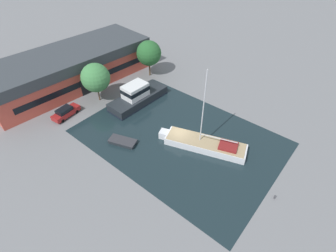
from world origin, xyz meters
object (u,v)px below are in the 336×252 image
at_px(motor_cruiser, 137,96).
at_px(parked_car, 66,112).
at_px(sailboat_moored, 204,144).
at_px(warehouse_building, 70,68).
at_px(small_dinghy, 123,142).
at_px(quay_tree_by_water, 149,53).
at_px(quay_tree_near_building, 96,78).

bearing_deg(motor_cruiser, parked_car, 61.01).
distance_m(parked_car, sailboat_moored, 22.83).
xyz_separation_m(warehouse_building, small_dinghy, (-5.44, -19.90, -2.86)).
distance_m(quay_tree_by_water, motor_cruiser, 10.24).
distance_m(quay_tree_near_building, sailboat_moored, 21.21).
bearing_deg(quay_tree_by_water, sailboat_moored, -117.14).
height_order(quay_tree_by_water, motor_cruiser, quay_tree_by_water).
height_order(parked_car, motor_cruiser, motor_cruiser).
height_order(quay_tree_near_building, sailboat_moored, sailboat_moored).
distance_m(warehouse_building, motor_cruiser, 14.80).
relative_size(quay_tree_near_building, motor_cruiser, 0.62).
relative_size(warehouse_building, small_dinghy, 7.23).
relative_size(sailboat_moored, small_dinghy, 2.90).
relative_size(warehouse_building, motor_cruiser, 2.83).
relative_size(quay_tree_by_water, parked_car, 1.45).
xyz_separation_m(parked_car, sailboat_moored, (8.38, -21.24, -0.15)).
distance_m(quay_tree_near_building, small_dinghy, 12.98).
height_order(parked_car, small_dinghy, parked_car).
height_order(quay_tree_near_building, quay_tree_by_water, quay_tree_by_water).
bearing_deg(warehouse_building, quay_tree_by_water, -33.95).
bearing_deg(warehouse_building, small_dinghy, -100.10).
height_order(sailboat_moored, motor_cruiser, sailboat_moored).
relative_size(warehouse_building, quay_tree_near_building, 4.56).
xyz_separation_m(quay_tree_near_building, parked_car, (-6.47, 0.46, -3.62)).
relative_size(warehouse_building, parked_car, 6.43).
distance_m(quay_tree_near_building, quay_tree_by_water, 12.17).
bearing_deg(motor_cruiser, quay_tree_near_building, 35.57).
bearing_deg(parked_car, motor_cruiser, 52.12).
distance_m(quay_tree_by_water, sailboat_moored, 22.77).
bearing_deg(parked_car, small_dinghy, 0.47).
bearing_deg(motor_cruiser, sailboat_moored, 174.90).
bearing_deg(sailboat_moored, small_dinghy, 106.51).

